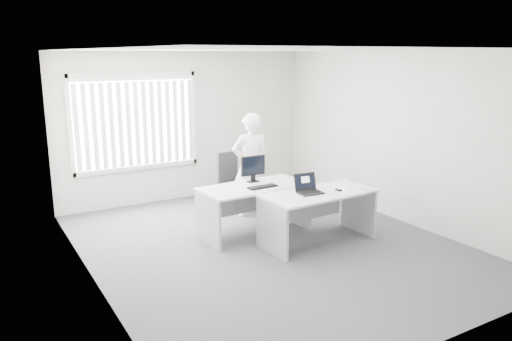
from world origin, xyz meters
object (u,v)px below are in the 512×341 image
office_chair (233,192)px  laptop (311,184)px  person (250,165)px  monitor (253,169)px  desk_far (254,199)px  desk_near (318,206)px

office_chair → laptop: (0.16, -2.10, 0.59)m
person → monitor: 0.67m
office_chair → person: 0.75m
desk_far → person: person is taller
desk_far → monitor: 0.49m
person → office_chair: bearing=-68.0°
desk_near → desk_far: size_ratio=1.00×
desk_near → office_chair: 2.13m
desk_far → person: bearing=60.6°
person → desk_near: bearing=108.8°
office_chair → laptop: laptop is taller
desk_near → office_chair: office_chair is taller
office_chair → monitor: 1.28m
office_chair → person: bearing=-88.0°
office_chair → laptop: 2.19m
office_chair → monitor: bearing=-109.6°
person → laptop: size_ratio=5.08×
desk_far → monitor: size_ratio=4.12×
desk_near → desk_far: 1.01m
desk_near → person: 1.67m
desk_near → desk_far: bearing=125.3°
office_chair → person: person is taller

